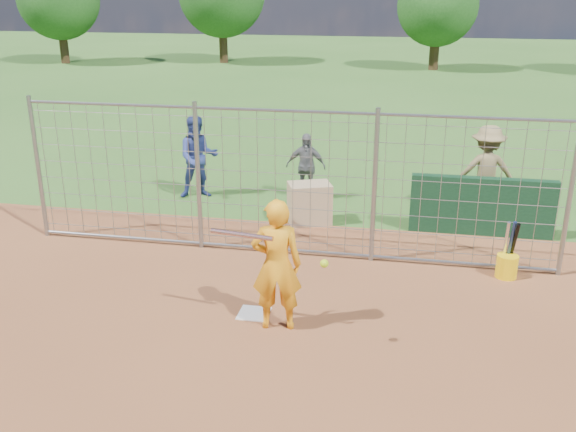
% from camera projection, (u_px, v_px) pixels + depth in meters
% --- Properties ---
extents(ground, '(100.00, 100.00, 0.00)m').
position_uv_depth(ground, '(257.00, 308.00, 9.29)').
color(ground, '#2D591E').
rests_on(ground, ground).
extents(home_plate, '(0.43, 0.43, 0.02)m').
position_uv_depth(home_plate, '(254.00, 314.00, 9.10)').
color(home_plate, silver).
rests_on(home_plate, ground).
extents(dugout_wall, '(2.60, 0.20, 1.10)m').
position_uv_depth(dugout_wall, '(482.00, 206.00, 11.82)').
color(dugout_wall, '#11381E').
rests_on(dugout_wall, ground).
extents(batter, '(0.74, 0.55, 1.84)m').
position_uv_depth(batter, '(277.00, 265.00, 8.47)').
color(batter, orange).
rests_on(batter, ground).
extents(bystander_a, '(1.06, 0.95, 1.79)m').
position_uv_depth(bystander_a, '(198.00, 157.00, 13.81)').
color(bystander_a, navy).
rests_on(bystander_a, ground).
extents(bystander_b, '(0.86, 0.36, 1.45)m').
position_uv_depth(bystander_b, '(306.00, 167.00, 13.71)').
color(bystander_b, slate).
rests_on(bystander_b, ground).
extents(bystander_c, '(1.22, 0.75, 1.84)m').
position_uv_depth(bystander_c, '(486.00, 171.00, 12.69)').
color(bystander_c, olive).
rests_on(bystander_c, ground).
extents(equipment_bin, '(0.94, 0.80, 0.80)m').
position_uv_depth(equipment_bin, '(309.00, 203.00, 12.44)').
color(equipment_bin, tan).
rests_on(equipment_bin, ground).
extents(equipment_in_play, '(1.60, 0.49, 0.24)m').
position_uv_depth(equipment_in_play, '(261.00, 241.00, 8.11)').
color(equipment_in_play, silver).
rests_on(equipment_in_play, ground).
extents(bucket_with_bats, '(0.34, 0.40, 0.97)m').
position_uv_depth(bucket_with_bats, '(507.00, 263.00, 10.17)').
color(bucket_with_bats, yellow).
rests_on(bucket_with_bats, ground).
extents(backstop_fence, '(9.08, 0.08, 2.60)m').
position_uv_depth(backstop_fence, '(284.00, 185.00, 10.70)').
color(backstop_fence, gray).
rests_on(backstop_fence, ground).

